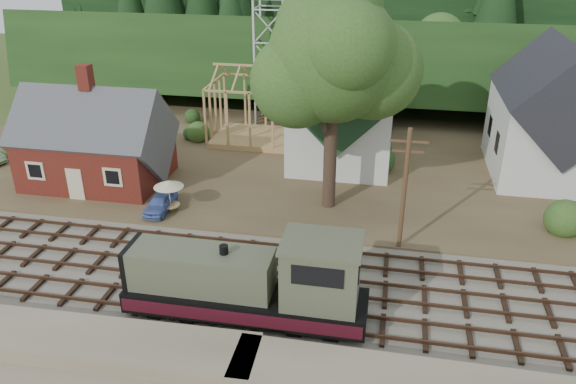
# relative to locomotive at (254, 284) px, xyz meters

# --- Properties ---
(ground) EXTENTS (140.00, 140.00, 0.00)m
(ground) POSITION_rel_locomotive_xyz_m (0.16, 3.00, -2.13)
(ground) COLOR #384C1E
(ground) RESTS_ON ground
(railroad_bed) EXTENTS (64.00, 11.00, 0.16)m
(railroad_bed) POSITION_rel_locomotive_xyz_m (0.16, 3.00, -2.05)
(railroad_bed) COLOR #726B5B
(railroad_bed) RESTS_ON ground
(village_flat) EXTENTS (64.00, 26.00, 0.30)m
(village_flat) POSITION_rel_locomotive_xyz_m (0.16, 21.00, -1.98)
(village_flat) COLOR brown
(village_flat) RESTS_ON ground
(hillside) EXTENTS (70.00, 28.96, 12.74)m
(hillside) POSITION_rel_locomotive_xyz_m (0.16, 45.00, -2.13)
(hillside) COLOR #1E3F19
(hillside) RESTS_ON ground
(ridge) EXTENTS (80.00, 20.00, 12.00)m
(ridge) POSITION_rel_locomotive_xyz_m (0.16, 61.00, -2.13)
(ridge) COLOR black
(ridge) RESTS_ON ground
(depot) EXTENTS (10.80, 7.41, 9.00)m
(depot) POSITION_rel_locomotive_xyz_m (-15.84, 14.00, 1.08)
(depot) COLOR #591814
(depot) RESTS_ON village_flat
(church) EXTENTS (8.40, 15.17, 13.00)m
(church) POSITION_rel_locomotive_xyz_m (2.16, 22.68, 3.05)
(church) COLOR silver
(church) RESTS_ON village_flat
(farmhouse) EXTENTS (8.40, 10.80, 10.60)m
(farmhouse) POSITION_rel_locomotive_xyz_m (18.16, 22.00, 2.73)
(farmhouse) COLOR silver
(farmhouse) RESTS_ON village_flat
(timber_frame) EXTENTS (8.20, 6.20, 6.99)m
(timber_frame) POSITION_rel_locomotive_xyz_m (-5.84, 25.00, 1.13)
(timber_frame) COLOR tan
(timber_frame) RESTS_ON village_flat
(lattice_tower) EXTENTS (3.20, 3.20, 12.12)m
(lattice_tower) POSITION_rel_locomotive_xyz_m (-5.84, 31.00, 7.90)
(lattice_tower) COLOR silver
(lattice_tower) RESTS_ON village_flat
(big_tree) EXTENTS (10.90, 8.40, 14.70)m
(big_tree) POSITION_rel_locomotive_xyz_m (2.32, 13.08, 8.08)
(big_tree) COLOR #38281E
(big_tree) RESTS_ON village_flat
(telegraph_pole_near) EXTENTS (2.20, 0.28, 8.00)m
(telegraph_pole_near) POSITION_rel_locomotive_xyz_m (7.16, 8.20, 2.11)
(telegraph_pole_near) COLOR #4C331E
(telegraph_pole_near) RESTS_ON ground
(locomotive) EXTENTS (12.07, 3.02, 4.82)m
(locomotive) POSITION_rel_locomotive_xyz_m (0.00, 0.00, 0.00)
(locomotive) COLOR black
(locomotive) RESTS_ON railroad_bed
(car_blue) EXTENTS (1.49, 3.61, 1.23)m
(car_blue) POSITION_rel_locomotive_xyz_m (-9.19, 9.93, -1.22)
(car_blue) COLOR #5C7AC6
(car_blue) RESTS_ON village_flat
(patio_set) EXTENTS (2.05, 2.05, 2.28)m
(patio_set) POSITION_rel_locomotive_xyz_m (-8.54, 10.11, 0.11)
(patio_set) COLOR silver
(patio_set) RESTS_ON village_flat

